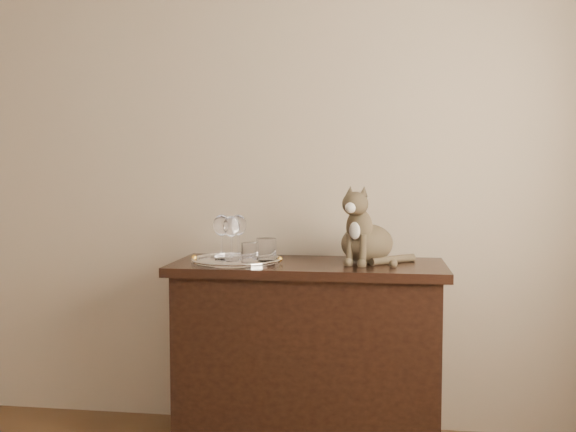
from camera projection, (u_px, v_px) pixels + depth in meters
name	position (u px, v px, depth m)	size (l,w,h in m)	color
wall_back	(196.00, 152.00, 3.19)	(4.00, 0.10, 2.70)	#C0AA90
sideboard	(308.00, 357.00, 2.86)	(1.20, 0.50, 0.85)	black
tray	(237.00, 261.00, 2.85)	(0.40, 0.40, 0.01)	white
wine_glass_a	(222.00, 237.00, 2.88)	(0.08, 0.08, 0.20)	white
wine_glass_b	(238.00, 236.00, 2.92)	(0.08, 0.08, 0.20)	white
wine_glass_d	(231.00, 238.00, 2.86)	(0.08, 0.08, 0.20)	silver
tumbler_a	(250.00, 253.00, 2.79)	(0.08, 0.08, 0.09)	white
tumbler_c	(266.00, 250.00, 2.84)	(0.09, 0.09, 0.10)	silver
cat	(367.00, 224.00, 2.83)	(0.34, 0.32, 0.34)	#493B2B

